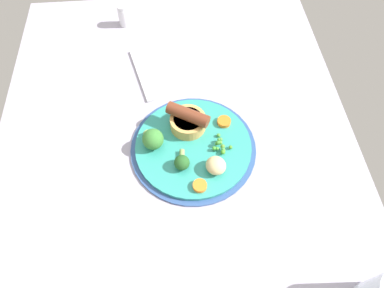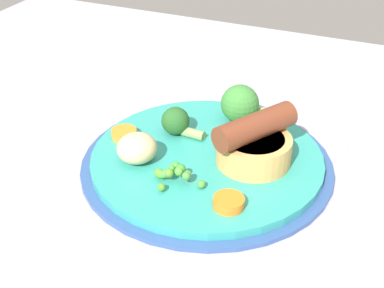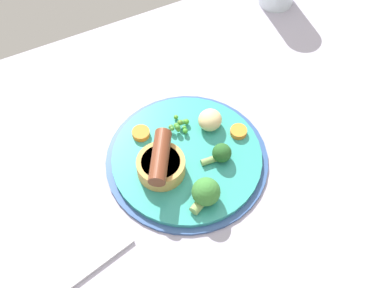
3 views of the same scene
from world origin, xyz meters
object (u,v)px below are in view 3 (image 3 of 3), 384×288
object	(u,v)px
carrot_slice_1	(239,132)
carrot_slice_3	(141,133)
broccoli_floret_near	(206,193)
sausage_pudding	(161,164)
broccoli_floret_far	(221,154)
potato_chunk_1	(210,120)
pea_pile	(178,126)
fork	(82,274)
dinner_plate	(187,159)

from	to	relation	value
carrot_slice_1	carrot_slice_3	bearing A→B (deg)	-24.60
broccoli_floret_near	carrot_slice_1	size ratio (longest dim) A/B	1.96
carrot_slice_3	carrot_slice_1	bearing A→B (deg)	155.40
broccoli_floret_near	carrot_slice_1	distance (cm)	14.11
sausage_pudding	broccoli_floret_near	size ratio (longest dim) A/B	1.70
broccoli_floret_near	broccoli_floret_far	xyz separation A→B (cm)	(-5.65, -5.73, -0.68)
potato_chunk_1	pea_pile	bearing A→B (deg)	-17.99
carrot_slice_1	fork	distance (cm)	34.51
broccoli_floret_far	fork	xyz separation A→B (cm)	(27.30, 8.41, -2.61)
broccoli_floret_far	carrot_slice_1	world-z (taller)	broccoli_floret_far
pea_pile	carrot_slice_1	bearing A→B (deg)	149.24
dinner_plate	carrot_slice_3	bearing A→B (deg)	-54.84
sausage_pudding	potato_chunk_1	world-z (taller)	sausage_pudding
sausage_pudding	fork	xyz separation A→B (cm)	(17.52, 10.45, -3.40)
broccoli_floret_near	carrot_slice_3	xyz separation A→B (cm)	(4.35, -15.86, -1.69)
broccoli_floret_near	carrot_slice_3	world-z (taller)	broccoli_floret_near
sausage_pudding	potato_chunk_1	bearing A→B (deg)	-36.62
broccoli_floret_near	carrot_slice_1	xyz separation A→B (cm)	(-10.81, -8.92, -1.69)
fork	sausage_pudding	bearing A→B (deg)	-163.38
sausage_pudding	pea_pile	bearing A→B (deg)	-12.64
dinner_plate	fork	size ratio (longest dim) A/B	1.52
dinner_plate	pea_pile	world-z (taller)	pea_pile
dinner_plate	carrot_slice_1	distance (cm)	10.07
broccoli_floret_far	carrot_slice_3	world-z (taller)	broccoli_floret_far
broccoli_floret_near	potato_chunk_1	bearing A→B (deg)	32.59
dinner_plate	broccoli_floret_near	xyz separation A→B (cm)	(0.84, 8.50, 3.03)
carrot_slice_3	pea_pile	bearing A→B (deg)	165.27
carrot_slice_1	carrot_slice_3	xyz separation A→B (cm)	(15.15, -6.94, -0.00)
broccoli_floret_near	potato_chunk_1	xyz separation A→B (cm)	(-7.13, -12.52, -0.57)
dinner_plate	broccoli_floret_far	xyz separation A→B (cm)	(-4.82, 2.77, 2.35)
potato_chunk_1	carrot_slice_3	size ratio (longest dim) A/B	1.42
pea_pile	potato_chunk_1	bearing A→B (deg)	162.01
sausage_pudding	broccoli_floret_far	world-z (taller)	sausage_pudding
broccoli_floret_far	potato_chunk_1	world-z (taller)	same
potato_chunk_1	carrot_slice_3	distance (cm)	12.01
fork	dinner_plate	bearing A→B (deg)	-167.75
broccoli_floret_far	carrot_slice_1	xyz separation A→B (cm)	(-5.15, -3.19, -1.01)
sausage_pudding	potato_chunk_1	xyz separation A→B (cm)	(-11.26, -4.75, -0.68)
carrot_slice_1	fork	world-z (taller)	carrot_slice_1
sausage_pudding	carrot_slice_1	bearing A→B (deg)	-55.08
broccoli_floret_near	broccoli_floret_far	distance (cm)	8.08
carrot_slice_3	fork	distance (cm)	25.41
carrot_slice_3	dinner_plate	bearing A→B (deg)	125.16
sausage_pudding	broccoli_floret_far	size ratio (longest dim) A/B	1.80
carrot_slice_3	broccoli_floret_near	bearing A→B (deg)	105.33
sausage_pudding	carrot_slice_3	xyz separation A→B (cm)	(0.22, -8.09, -1.80)
pea_pile	broccoli_floret_far	xyz separation A→B (cm)	(-3.74, 8.48, 0.57)
sausage_pudding	dinner_plate	bearing A→B (deg)	-51.10
carrot_slice_1	dinner_plate	bearing A→B (deg)	2.40
sausage_pudding	broccoli_floret_far	xyz separation A→B (cm)	(-9.78, 2.04, -0.79)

